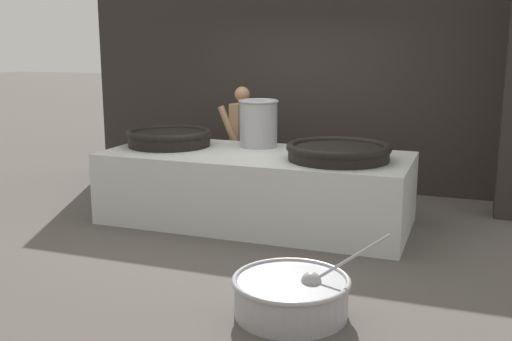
% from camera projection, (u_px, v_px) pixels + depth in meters
% --- Properties ---
extents(ground_plane, '(60.00, 60.00, 0.00)m').
position_uv_depth(ground_plane, '(256.00, 221.00, 7.18)').
color(ground_plane, '#56514C').
extents(back_wall, '(6.89, 0.24, 3.50)m').
position_uv_depth(back_wall, '(306.00, 67.00, 8.74)').
color(back_wall, '#2D2826').
rests_on(back_wall, ground_plane).
extents(hearth_platform, '(3.57, 1.52, 0.83)m').
position_uv_depth(hearth_platform, '(256.00, 188.00, 7.09)').
color(hearth_platform, silver).
rests_on(hearth_platform, ground_plane).
extents(giant_wok_near, '(1.06, 1.06, 0.21)m').
position_uv_depth(giant_wok_near, '(169.00, 137.00, 7.48)').
color(giant_wok_near, black).
rests_on(giant_wok_near, hearth_platform).
extents(giant_wok_far, '(1.16, 1.16, 0.18)m').
position_uv_depth(giant_wok_far, '(338.00, 151.00, 6.57)').
color(giant_wok_far, black).
rests_on(giant_wok_far, hearth_platform).
extents(stock_pot, '(0.50, 0.50, 0.58)m').
position_uv_depth(stock_pot, '(258.00, 123.00, 7.39)').
color(stock_pot, '#9E9EA3').
rests_on(stock_pot, hearth_platform).
extents(cook, '(0.40, 0.59, 1.52)m').
position_uv_depth(cook, '(242.00, 137.00, 8.29)').
color(cook, '#9E7551').
rests_on(cook, ground_plane).
extents(prep_bowl_vegetables, '(1.20, 0.94, 0.70)m').
position_uv_depth(prep_bowl_vegetables, '(291.00, 294.00, 4.68)').
color(prep_bowl_vegetables, '#9E9EA3').
rests_on(prep_bowl_vegetables, ground_plane).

